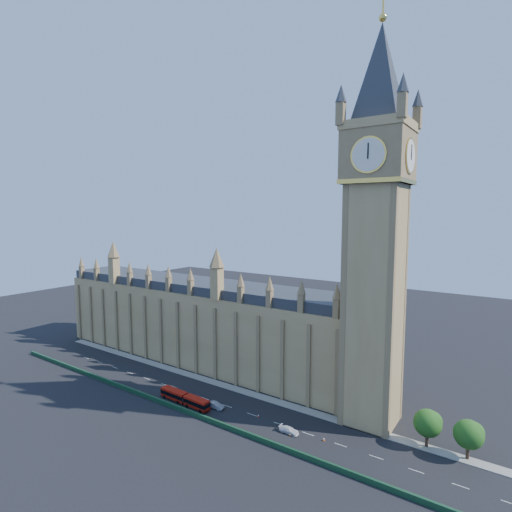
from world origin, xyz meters
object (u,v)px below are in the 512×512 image
Objects in this scene: car_grey at (196,406)px; car_white at (289,430)px; red_bus at (185,399)px; car_silver at (215,405)px.

car_grey is 0.91× the size of car_white.
red_bus is at bearing 94.25° from car_grey.
car_grey is (4.44, -0.29, -0.73)m from red_bus.
car_silver is (4.00, 3.07, 0.06)m from car_grey.
car_white is (30.53, 3.24, -0.78)m from red_bus.
red_bus reaches higher than car_white.
car_grey is 26.32m from car_white.
car_white is at bearing -74.36° from car_grey.
red_bus is at bearing 94.14° from car_white.
red_bus is 4.51m from car_grey.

